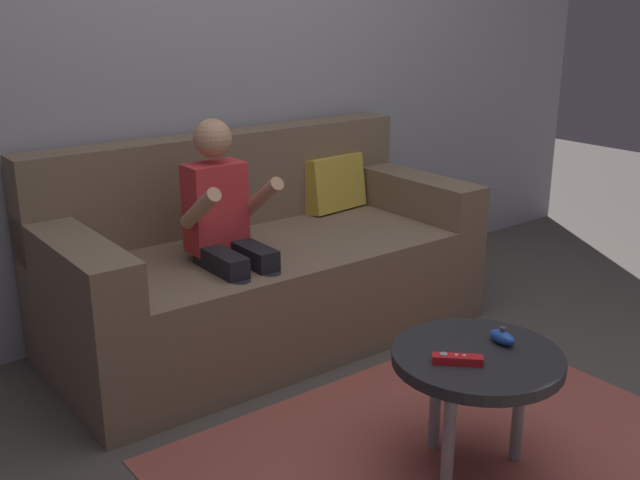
{
  "coord_description": "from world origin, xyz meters",
  "views": [
    {
      "loc": [
        -1.6,
        -1.15,
        1.36
      ],
      "look_at": [
        -0.16,
        0.73,
        0.6
      ],
      "focal_mm": 42.17,
      "sensor_mm": 36.0,
      "label": 1
    }
  ],
  "objects": [
    {
      "name": "wall_back",
      "position": [
        0.0,
        1.72,
        1.25
      ],
      "size": [
        4.92,
        0.05,
        2.5
      ],
      "primitive_type": "cube",
      "color": "#999EA8",
      "rests_on": "ground"
    },
    {
      "name": "couch",
      "position": [
        -0.01,
        1.33,
        0.29
      ],
      "size": [
        1.76,
        0.8,
        0.82
      ],
      "color": "#75604C",
      "rests_on": "ground"
    },
    {
      "name": "person_seated_on_couch",
      "position": [
        -0.27,
        1.15,
        0.55
      ],
      "size": [
        0.31,
        0.38,
        0.95
      ],
      "color": "black",
      "rests_on": "ground"
    },
    {
      "name": "coffee_table",
      "position": [
        -0.06,
        0.12,
        0.35
      ],
      "size": [
        0.49,
        0.49,
        0.39
      ],
      "color": "#232326",
      "rests_on": "ground"
    },
    {
      "name": "area_rug",
      "position": [
        -0.06,
        0.12,
        0.0
      ],
      "size": [
        1.63,
        1.36,
        0.01
      ],
      "primitive_type": "cube",
      "color": "#9E4C42",
      "rests_on": "ground"
    },
    {
      "name": "game_remote_red_near_edge",
      "position": [
        -0.16,
        0.11,
        0.41
      ],
      "size": [
        0.13,
        0.12,
        0.03
      ],
      "color": "red",
      "rests_on": "coffee_table"
    },
    {
      "name": "nunchuk_blue",
      "position": [
        0.04,
        0.12,
        0.42
      ],
      "size": [
        0.05,
        0.09,
        0.05
      ],
      "color": "blue",
      "rests_on": "coffee_table"
    }
  ]
}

